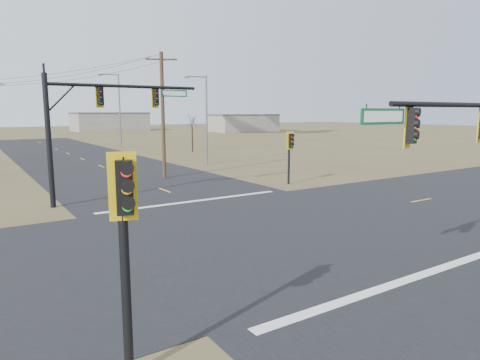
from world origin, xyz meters
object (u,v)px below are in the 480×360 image
(streetlight_a, at_px, (205,115))
(mast_arm_far, at_px, (98,112))
(pedestal_signal_ne, at_px, (290,145))
(streetlight_b, at_px, (118,106))
(utility_pole_near, at_px, (163,114))
(pedestal_signal_sw, at_px, (125,219))
(bare_tree_c, at_px, (192,120))

(streetlight_a, bearing_deg, mast_arm_far, -114.95)
(pedestal_signal_ne, distance_m, streetlight_b, 41.02)
(utility_pole_near, bearing_deg, streetlight_b, 78.62)
(mast_arm_far, xyz_separation_m, pedestal_signal_sw, (-4.47, -18.22, -2.06))
(pedestal_signal_sw, height_order, streetlight_b, streetlight_b)
(pedestal_signal_ne, xyz_separation_m, pedestal_signal_sw, (-18.23, -16.90, 0.43))
(utility_pole_near, bearing_deg, bare_tree_c, 57.59)
(pedestal_signal_ne, bearing_deg, bare_tree_c, 97.17)
(mast_arm_far, height_order, pedestal_signal_ne, mast_arm_far)
(bare_tree_c, bearing_deg, pedestal_signal_sw, -118.24)
(mast_arm_far, distance_m, pedestal_signal_sw, 18.87)
(bare_tree_c, bearing_deg, pedestal_signal_ne, -101.93)
(pedestal_signal_sw, distance_m, bare_tree_c, 51.09)
(utility_pole_near, relative_size, streetlight_a, 1.12)
(pedestal_signal_ne, bearing_deg, pedestal_signal_sw, -118.09)
(mast_arm_far, bearing_deg, pedestal_signal_sw, -125.23)
(utility_pole_near, distance_m, streetlight_a, 9.63)
(pedestal_signal_sw, bearing_deg, bare_tree_c, 80.54)
(mast_arm_far, relative_size, streetlight_b, 0.84)
(pedestal_signal_sw, distance_m, streetlight_a, 36.42)
(utility_pole_near, bearing_deg, streetlight_a, 40.79)
(streetlight_a, bearing_deg, streetlight_b, 114.14)
(utility_pole_near, bearing_deg, mast_arm_far, -136.06)
(mast_arm_far, bearing_deg, streetlight_b, 49.63)
(pedestal_signal_sw, bearing_deg, streetlight_b, 91.45)
(streetlight_b, bearing_deg, streetlight_a, -87.52)
(utility_pole_near, xyz_separation_m, streetlight_a, (7.29, 6.29, -0.14))
(streetlight_a, bearing_deg, pedestal_signal_sw, -98.26)
(pedestal_signal_sw, bearing_deg, utility_pole_near, 84.16)
(streetlight_b, xyz_separation_m, bare_tree_c, (6.14, -12.78, -1.98))
(pedestal_signal_ne, bearing_deg, utility_pole_near, 149.51)
(pedestal_signal_ne, distance_m, pedestal_signal_sw, 24.86)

